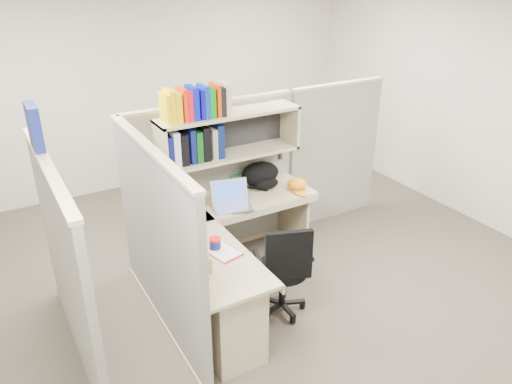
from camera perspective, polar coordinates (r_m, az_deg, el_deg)
ground at (r=4.80m, az=0.07°, el=-11.41°), size 6.00×6.00×0.00m
room_shell at (r=4.04m, az=0.09°, el=7.32°), size 6.00×6.00×6.00m
cubicle at (r=4.54m, az=-6.81°, el=-0.49°), size 3.79×1.84×1.95m
desk at (r=4.18m, az=-2.86°, el=-10.27°), size 1.74×1.75×0.73m
laptop at (r=4.63m, az=-2.71°, el=-0.51°), size 0.42×0.42×0.25m
backpack at (r=5.08m, az=0.79°, el=1.92°), size 0.50×0.44×0.24m
orange_cap at (r=5.07m, az=4.70°, el=0.92°), size 0.25×0.27×0.11m
snack_canister at (r=4.05m, az=-4.70°, el=-5.84°), size 0.10×0.10×0.09m
tissue_box at (r=3.76m, az=-6.24°, el=-7.74°), size 0.13×0.13×0.19m
mouse at (r=4.80m, az=-1.99°, el=-0.95°), size 0.10×0.07×0.03m
paper_cup at (r=4.99m, az=-4.04°, el=0.56°), size 0.08×0.08×0.11m
book_stack at (r=5.14m, az=-2.18°, el=1.34°), size 0.18×0.23×0.11m
loose_paper at (r=4.02m, az=-3.80°, el=-6.82°), size 0.25×0.29×0.00m
task_chair at (r=4.36m, az=3.15°, el=-10.35°), size 0.53×0.50×0.93m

